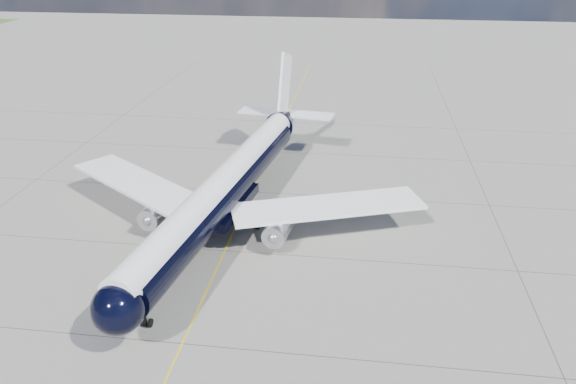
% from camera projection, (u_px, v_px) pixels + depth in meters
% --- Properties ---
extents(ground, '(320.00, 320.00, 0.00)m').
position_uv_depth(ground, '(259.00, 177.00, 77.64)').
color(ground, gray).
rests_on(ground, ground).
extents(taxiway_centerline, '(0.16, 160.00, 0.01)m').
position_uv_depth(taxiway_centerline, '(252.00, 192.00, 73.15)').
color(taxiway_centerline, yellow).
rests_on(taxiway_centerline, ground).
extents(main_airliner, '(43.74, 53.64, 15.52)m').
position_uv_depth(main_airliner, '(228.00, 185.00, 63.33)').
color(main_airliner, black).
rests_on(main_airliner, ground).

